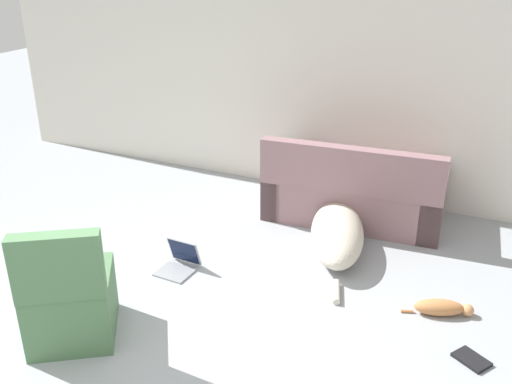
# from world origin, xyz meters

# --- Properties ---
(ground_plane) EXTENTS (20.00, 20.00, 0.00)m
(ground_plane) POSITION_xyz_m (0.00, 0.00, 0.00)
(ground_plane) COLOR #999EA3
(wall_back) EXTENTS (7.91, 0.06, 2.79)m
(wall_back) POSITION_xyz_m (0.00, 3.50, 1.40)
(wall_back) COLOR silver
(wall_back) RESTS_ON ground_plane
(couch) EXTENTS (1.80, 0.96, 0.87)m
(couch) POSITION_xyz_m (0.76, 2.91, 0.28)
(couch) COLOR gray
(couch) RESTS_ON ground_plane
(dog) EXTENTS (0.81, 1.69, 0.35)m
(dog) POSITION_xyz_m (0.79, 2.29, 0.17)
(dog) COLOR beige
(dog) RESTS_ON ground_plane
(cat) EXTENTS (0.53, 0.27, 0.12)m
(cat) POSITION_xyz_m (1.84, 1.59, 0.06)
(cat) COLOR #BC7A47
(cat) RESTS_ON ground_plane
(laptop_open) EXTENTS (0.31, 0.34, 0.25)m
(laptop_open) POSITION_xyz_m (-0.31, 1.33, 0.08)
(laptop_open) COLOR gray
(laptop_open) RESTS_ON ground_plane
(book_black) EXTENTS (0.27, 0.25, 0.02)m
(book_black) POSITION_xyz_m (2.10, 1.13, 0.01)
(book_black) COLOR black
(book_black) RESTS_ON ground_plane
(side_chair) EXTENTS (0.82, 0.83, 0.93)m
(side_chair) POSITION_xyz_m (-0.51, 0.22, 0.31)
(side_chair) COLOR #4C754C
(side_chair) RESTS_ON ground_plane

